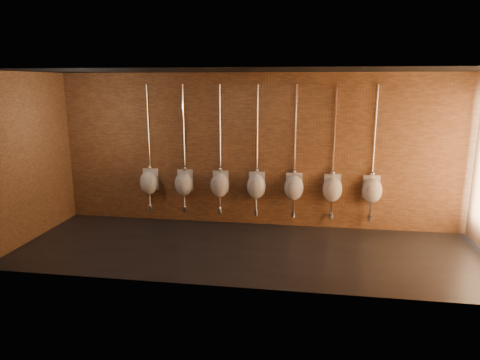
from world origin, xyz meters
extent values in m
plane|color=black|center=(0.00, 0.00, 0.00)|extent=(8.50, 8.50, 0.00)
cube|color=black|center=(0.00, 0.00, 3.20)|extent=(8.50, 3.00, 0.04)
cube|color=#956036|center=(0.00, 1.50, 1.60)|extent=(8.50, 0.04, 3.20)
cube|color=#956036|center=(0.00, -1.50, 1.60)|extent=(8.50, 0.04, 3.20)
cube|color=#956036|center=(-4.25, 0.00, 1.60)|extent=(0.04, 3.00, 3.20)
ellipsoid|color=white|center=(-2.37, 1.35, 0.87)|extent=(0.41, 0.35, 0.52)
cube|color=white|center=(-2.37, 1.48, 0.92)|extent=(0.34, 0.05, 0.47)
cylinder|color=gray|center=(-2.37, 1.22, 0.90)|extent=(0.23, 0.02, 0.23)
cylinder|color=white|center=(-2.37, 1.46, 2.04)|extent=(0.03, 0.03, 1.82)
sphere|color=white|center=(-2.37, 1.45, 1.19)|extent=(0.09, 0.09, 0.09)
cylinder|color=white|center=(-2.37, 1.46, 2.95)|extent=(0.06, 0.06, 0.01)
cylinder|color=white|center=(-2.37, 1.35, 0.51)|extent=(0.04, 0.04, 0.31)
cylinder|color=white|center=(-2.37, 1.35, 0.30)|extent=(0.09, 0.09, 0.13)
cylinder|color=white|center=(-2.37, 1.43, 0.30)|extent=(0.04, 0.17, 0.04)
ellipsoid|color=white|center=(-1.59, 1.35, 0.87)|extent=(0.41, 0.35, 0.52)
cube|color=white|center=(-1.59, 1.48, 0.92)|extent=(0.34, 0.05, 0.47)
cylinder|color=gray|center=(-1.59, 1.22, 0.90)|extent=(0.23, 0.02, 0.23)
cylinder|color=white|center=(-1.59, 1.46, 2.04)|extent=(0.03, 0.03, 1.82)
sphere|color=white|center=(-1.59, 1.45, 1.19)|extent=(0.09, 0.09, 0.09)
cylinder|color=white|center=(-1.59, 1.46, 2.95)|extent=(0.06, 0.06, 0.01)
cylinder|color=white|center=(-1.59, 1.35, 0.51)|extent=(0.04, 0.04, 0.31)
cylinder|color=white|center=(-1.59, 1.35, 0.30)|extent=(0.09, 0.09, 0.13)
cylinder|color=white|center=(-1.59, 1.43, 0.30)|extent=(0.04, 0.17, 0.04)
ellipsoid|color=white|center=(-0.80, 1.35, 0.87)|extent=(0.41, 0.35, 0.52)
cube|color=white|center=(-0.80, 1.48, 0.92)|extent=(0.34, 0.05, 0.47)
cylinder|color=gray|center=(-0.80, 1.22, 0.90)|extent=(0.23, 0.02, 0.23)
cylinder|color=white|center=(-0.80, 1.46, 2.04)|extent=(0.03, 0.03, 1.82)
sphere|color=white|center=(-0.80, 1.45, 1.19)|extent=(0.09, 0.09, 0.09)
cylinder|color=white|center=(-0.80, 1.46, 2.95)|extent=(0.06, 0.06, 0.01)
cylinder|color=white|center=(-0.80, 1.35, 0.51)|extent=(0.04, 0.04, 0.31)
cylinder|color=white|center=(-0.80, 1.35, 0.30)|extent=(0.09, 0.09, 0.13)
cylinder|color=white|center=(-0.80, 1.43, 0.30)|extent=(0.04, 0.17, 0.04)
ellipsoid|color=white|center=(-0.02, 1.35, 0.87)|extent=(0.41, 0.35, 0.52)
cube|color=white|center=(-0.02, 1.48, 0.92)|extent=(0.34, 0.05, 0.47)
cylinder|color=gray|center=(-0.02, 1.22, 0.90)|extent=(0.23, 0.02, 0.23)
cylinder|color=white|center=(-0.02, 1.46, 2.04)|extent=(0.03, 0.03, 1.82)
sphere|color=white|center=(-0.02, 1.45, 1.19)|extent=(0.09, 0.09, 0.09)
cylinder|color=white|center=(-0.02, 1.46, 2.95)|extent=(0.06, 0.06, 0.01)
cylinder|color=white|center=(-0.02, 1.35, 0.51)|extent=(0.04, 0.04, 0.31)
cylinder|color=white|center=(-0.02, 1.35, 0.30)|extent=(0.09, 0.09, 0.13)
cylinder|color=white|center=(-0.02, 1.43, 0.30)|extent=(0.04, 0.17, 0.04)
ellipsoid|color=white|center=(0.77, 1.35, 0.87)|extent=(0.41, 0.35, 0.52)
cube|color=white|center=(0.77, 1.48, 0.92)|extent=(0.34, 0.05, 0.47)
cylinder|color=gray|center=(0.77, 1.22, 0.90)|extent=(0.23, 0.02, 0.23)
cylinder|color=white|center=(0.77, 1.46, 2.04)|extent=(0.03, 0.03, 1.82)
sphere|color=white|center=(0.77, 1.45, 1.19)|extent=(0.09, 0.09, 0.09)
cylinder|color=white|center=(0.77, 1.46, 2.95)|extent=(0.06, 0.06, 0.01)
cylinder|color=white|center=(0.77, 1.35, 0.51)|extent=(0.04, 0.04, 0.31)
cylinder|color=white|center=(0.77, 1.35, 0.30)|extent=(0.09, 0.09, 0.13)
cylinder|color=white|center=(0.77, 1.43, 0.30)|extent=(0.04, 0.17, 0.04)
ellipsoid|color=white|center=(1.55, 1.35, 0.87)|extent=(0.41, 0.35, 0.52)
cube|color=white|center=(1.55, 1.48, 0.92)|extent=(0.34, 0.05, 0.47)
cylinder|color=gray|center=(1.55, 1.22, 0.90)|extent=(0.23, 0.02, 0.23)
cylinder|color=white|center=(1.55, 1.46, 2.04)|extent=(0.03, 0.03, 1.82)
sphere|color=white|center=(1.55, 1.45, 1.19)|extent=(0.09, 0.09, 0.09)
cylinder|color=white|center=(1.55, 1.46, 2.95)|extent=(0.06, 0.06, 0.01)
cylinder|color=white|center=(1.55, 1.35, 0.51)|extent=(0.04, 0.04, 0.31)
cylinder|color=white|center=(1.55, 1.35, 0.30)|extent=(0.09, 0.09, 0.13)
cylinder|color=white|center=(1.55, 1.43, 0.30)|extent=(0.04, 0.17, 0.04)
ellipsoid|color=white|center=(2.34, 1.35, 0.87)|extent=(0.41, 0.35, 0.52)
cube|color=white|center=(2.34, 1.48, 0.92)|extent=(0.34, 0.05, 0.47)
cylinder|color=gray|center=(2.34, 1.22, 0.90)|extent=(0.23, 0.02, 0.23)
cylinder|color=white|center=(2.34, 1.46, 2.04)|extent=(0.03, 0.03, 1.82)
sphere|color=white|center=(2.34, 1.45, 1.19)|extent=(0.09, 0.09, 0.09)
cylinder|color=white|center=(2.34, 1.46, 2.95)|extent=(0.06, 0.06, 0.01)
cylinder|color=white|center=(2.34, 1.35, 0.51)|extent=(0.04, 0.04, 0.31)
cylinder|color=white|center=(2.34, 1.35, 0.30)|extent=(0.09, 0.09, 0.13)
cylinder|color=white|center=(2.34, 1.43, 0.30)|extent=(0.04, 0.17, 0.04)
camera|label=1|loc=(0.95, -7.32, 3.00)|focal=32.00mm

